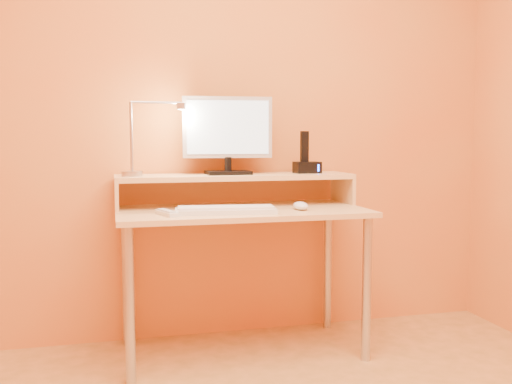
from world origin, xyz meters
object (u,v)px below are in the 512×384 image
object	(u,v)px
monitor_panel	(227,127)
remote_control	(167,213)
keyboard	(226,211)
mouse	(301,206)
phone_dock	(307,167)
lamp_base	(132,174)

from	to	relation	value
monitor_panel	remote_control	bearing A→B (deg)	-133.14
keyboard	mouse	bearing A→B (deg)	11.85
monitor_panel	mouse	distance (m)	0.55
phone_dock	keyboard	bearing A→B (deg)	-150.39
lamp_base	keyboard	size ratio (longest dim) A/B	0.22
monitor_panel	mouse	world-z (taller)	monitor_panel
monitor_panel	keyboard	bearing A→B (deg)	-98.00
phone_dock	mouse	xyz separation A→B (m)	(-0.12, -0.26, -0.17)
mouse	remote_control	xyz separation A→B (m)	(-0.64, -0.04, -0.01)
keyboard	mouse	world-z (taller)	mouse
remote_control	keyboard	bearing A→B (deg)	-17.31
lamp_base	mouse	distance (m)	0.83
lamp_base	remote_control	size ratio (longest dim) A/B	0.60
monitor_panel	remote_control	world-z (taller)	monitor_panel
lamp_base	mouse	xyz separation A→B (m)	(0.78, -0.23, -0.15)
remote_control	phone_dock	bearing A→B (deg)	2.93
lamp_base	keyboard	distance (m)	0.51
keyboard	mouse	xyz separation A→B (m)	(0.37, 0.03, 0.01)
phone_dock	monitor_panel	bearing A→B (deg)	177.93
lamp_base	phone_dock	size ratio (longest dim) A/B	0.77
lamp_base	keyboard	xyz separation A→B (m)	(0.41, -0.26, -0.16)
monitor_panel	keyboard	distance (m)	0.49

